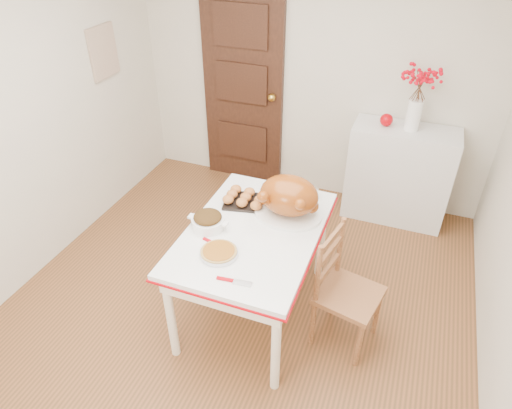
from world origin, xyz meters
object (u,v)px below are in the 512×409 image
at_px(sideboard, 398,174).
at_px(chair_oak, 350,293).
at_px(turkey_platter, 289,197).
at_px(pumpkin_pie, 219,252).
at_px(kitchen_table, 254,272).

distance_m(sideboard, chair_oak, 1.68).
bearing_deg(turkey_platter, pumpkin_pie, -96.82).
height_order(kitchen_table, turkey_platter, turkey_platter).
xyz_separation_m(kitchen_table, pumpkin_pie, (-0.11, -0.32, 0.41)).
bearing_deg(kitchen_table, pumpkin_pie, -109.63).
bearing_deg(chair_oak, turkey_platter, 75.66).
distance_m(kitchen_table, pumpkin_pie, 0.53).
bearing_deg(chair_oak, pumpkin_pie, 122.19).
relative_size(sideboard, kitchen_table, 0.72).
distance_m(turkey_platter, pumpkin_pie, 0.64).
distance_m(chair_oak, turkey_platter, 0.77).
distance_m(sideboard, kitchen_table, 1.86).
xyz_separation_m(sideboard, kitchen_table, (-0.83, -1.66, -0.08)).
bearing_deg(chair_oak, sideboard, 7.57).
xyz_separation_m(sideboard, chair_oak, (-0.13, -1.68, -0.02)).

